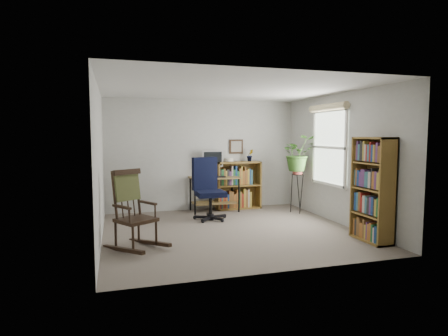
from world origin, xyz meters
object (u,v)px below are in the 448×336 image
object	(u,v)px
office_chair	(210,188)
low_bookshelf	(238,185)
rocking_chair	(136,209)
desk	(214,194)
tall_bookshelf	(372,189)

from	to	relation	value
office_chair	low_bookshelf	distance (m)	1.25
rocking_chair	low_bookshelf	bearing A→B (deg)	12.76
office_chair	low_bookshelf	world-z (taller)	office_chair
rocking_chair	low_bookshelf	world-z (taller)	rocking_chair
office_chair	rocking_chair	xyz separation A→B (m)	(-1.48, -1.49, -0.03)
desk	rocking_chair	size ratio (longest dim) A/B	0.89
desk	rocking_chair	xyz separation A→B (m)	(-1.77, -2.26, 0.21)
rocking_chair	low_bookshelf	distance (m)	3.35
office_chair	low_bookshelf	bearing A→B (deg)	32.92
rocking_chair	tall_bookshelf	world-z (taller)	tall_bookshelf
rocking_chair	tall_bookshelf	bearing A→B (deg)	-42.51
office_chair	rocking_chair	bearing A→B (deg)	-147.95
office_chair	desk	bearing A→B (deg)	56.91
office_chair	rocking_chair	size ratio (longest dim) A/B	1.05
desk	office_chair	world-z (taller)	office_chair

